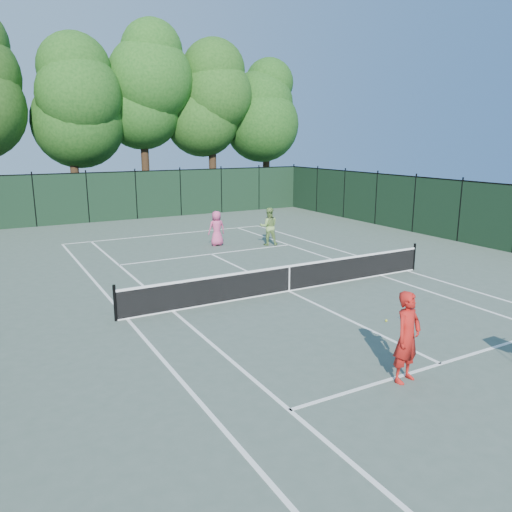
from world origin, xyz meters
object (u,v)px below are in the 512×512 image
player_pink (217,228)px  player_green (269,226)px  coach (407,337)px  loose_ball_midcourt (386,321)px

player_pink → player_green: size_ratio=0.93×
coach → loose_ball_midcourt: size_ratio=28.92×
loose_ball_midcourt → player_green: bearing=77.1°
player_pink → coach: bearing=83.2°
coach → player_pink: bearing=68.4°
coach → player_pink: (2.33, 14.55, -0.14)m
coach → player_green: size_ratio=1.08×
player_green → loose_ball_midcourt: size_ratio=26.70×
coach → loose_ball_midcourt: 3.66m
coach → player_pink: size_ratio=1.17×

